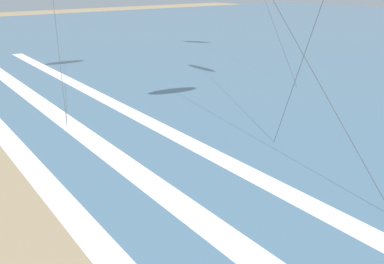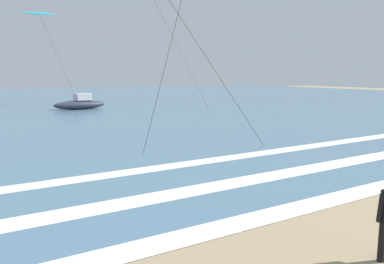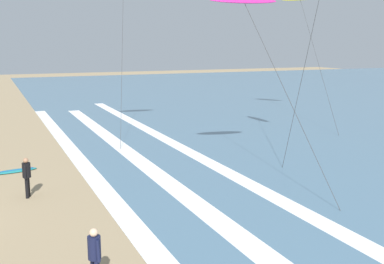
# 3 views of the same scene
# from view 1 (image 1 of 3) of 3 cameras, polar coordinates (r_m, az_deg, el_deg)

# --- Properties ---
(wave_foam_shoreline) EXTENTS (52.36, 0.84, 0.01)m
(wave_foam_shoreline) POSITION_cam_1_polar(r_m,az_deg,el_deg) (11.42, -14.58, -13.76)
(wave_foam_shoreline) COLOR white
(wave_foam_shoreline) RESTS_ON ocean_surface
(wave_foam_mid_break) EXTENTS (52.41, 0.96, 0.01)m
(wave_foam_mid_break) POSITION_cam_1_polar(r_m,az_deg,el_deg) (11.89, -0.10, -11.46)
(wave_foam_mid_break) COLOR white
(wave_foam_mid_break) RESTS_ON ocean_surface
(wave_foam_outer_break) EXTENTS (55.43, 0.85, 0.01)m
(wave_foam_outer_break) POSITION_cam_1_polar(r_m,az_deg,el_deg) (15.42, 3.40, -3.46)
(wave_foam_outer_break) COLOR white
(wave_foam_outer_break) RESTS_ON ocean_surface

